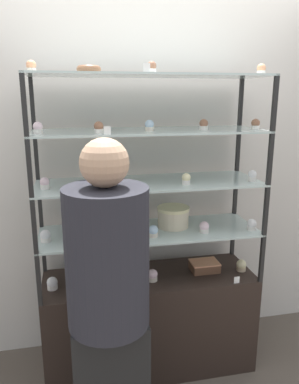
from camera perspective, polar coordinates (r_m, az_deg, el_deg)
name	(u,v)px	position (r m, az deg, el deg)	size (l,w,h in m)	color
ground_plane	(150,363)	(2.89, 0.00, -24.61)	(20.00, 20.00, 0.00)	brown
back_wall	(139,172)	(2.66, -1.68, 3.14)	(8.00, 0.05, 2.60)	silver
display_base	(150,321)	(2.69, 0.00, -19.04)	(1.38, 0.46, 0.67)	black
display_riser_lower	(150,233)	(2.40, 0.00, -6.32)	(1.38, 0.46, 0.32)	black
display_riser_middle	(150,185)	(2.31, 0.00, 1.06)	(1.38, 0.46, 0.32)	black
display_riser_upper	(150,133)	(2.25, 0.00, 8.93)	(1.38, 0.46, 0.32)	black
display_riser_top	(150,78)	(2.24, 0.00, 17.02)	(1.38, 0.46, 0.32)	black
layer_cake_centerpiece	(173,217)	(2.44, 3.63, -3.79)	(0.21, 0.21, 0.13)	beige
sheet_cake_frosted	(204,266)	(2.61, 8.36, -11.09)	(0.19, 0.14, 0.06)	brown
cupcake_0	(52,283)	(2.43, -14.60, -13.34)	(0.07, 0.07, 0.08)	white
cupcake_1	(152,275)	(2.45, 0.46, -12.59)	(0.07, 0.07, 0.08)	beige
cupcake_2	(241,265)	(2.65, 13.81, -10.82)	(0.07, 0.07, 0.08)	#CCB28C
price_tag_0	(237,280)	(2.49, 13.15, -12.93)	(0.04, 0.00, 0.04)	white
cupcake_3	(45,236)	(2.29, -15.58, -6.49)	(0.06, 0.06, 0.07)	white
cupcake_4	(103,232)	(2.28, -7.14, -6.14)	(0.06, 0.06, 0.07)	white
cupcake_5	(153,231)	(2.28, 0.57, -6.01)	(0.06, 0.06, 0.07)	beige
cupcake_6	(204,227)	(2.37, 8.33, -5.35)	(0.06, 0.06, 0.07)	white
cupcake_7	(252,225)	(2.48, 15.31, -4.85)	(0.06, 0.06, 0.07)	white
price_tag_1	(129,242)	(2.16, -3.15, -7.56)	(0.04, 0.00, 0.04)	white
cupcake_8	(45,183)	(2.20, -15.68, 1.27)	(0.05, 0.05, 0.07)	white
cupcake_9	(118,180)	(2.21, -4.89, 1.80)	(0.05, 0.05, 0.07)	beige
cupcake_10	(186,179)	(2.24, 5.62, 1.98)	(0.05, 0.05, 0.07)	white
cupcake_11	(252,176)	(2.41, 15.37, 2.39)	(0.05, 0.05, 0.07)	white
price_tag_2	(103,189)	(2.05, -7.11, 0.42)	(0.04, 0.00, 0.04)	white
cupcake_12	(38,128)	(2.13, -16.64, 9.35)	(0.05, 0.05, 0.06)	white
cupcake_13	(99,128)	(2.08, -7.74, 9.70)	(0.05, 0.05, 0.06)	white
cupcake_14	(149,126)	(2.19, -0.01, 10.08)	(0.05, 0.05, 0.06)	beige
cupcake_15	(204,125)	(2.29, 8.25, 10.12)	(0.05, 0.05, 0.06)	white
cupcake_16	(255,124)	(2.39, 15.85, 9.90)	(0.05, 0.05, 0.06)	white
price_tag_3	(107,130)	(2.00, -6.45, 9.31)	(0.04, 0.00, 0.04)	white
cupcake_17	(31,66)	(2.15, -17.58, 17.77)	(0.05, 0.05, 0.06)	beige
cupcake_18	(152,67)	(2.13, 0.33, 18.46)	(0.05, 0.05, 0.06)	white
cupcake_19	(261,69)	(2.39, 16.66, 17.46)	(0.05, 0.05, 0.06)	white
price_tag_4	(147,67)	(2.03, -0.42, 18.44)	(0.04, 0.00, 0.04)	white
donut_glazed	(89,69)	(2.19, -9.23, 17.96)	(0.13, 0.13, 0.04)	brown
customer_figure	(109,301)	(1.85, -6.25, -16.14)	(0.39, 0.39, 1.65)	black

